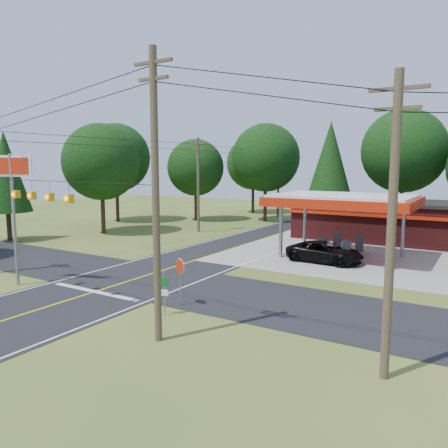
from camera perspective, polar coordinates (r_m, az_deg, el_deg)
The scene contains 16 objects.
ground at distance 28.30m, azimuth -11.03°, elevation -6.95°, with size 120.00×120.00×0.00m, color #465D20.
main_highway at distance 28.30m, azimuth -11.03°, elevation -6.93°, with size 8.00×120.00×0.02m, color black.
cross_road at distance 28.30m, azimuth -11.03°, elevation -6.92°, with size 70.00×7.00×0.02m, color black.
lane_center_yellow at distance 28.29m, azimuth -11.03°, elevation -6.90°, with size 0.15×110.00×0.00m, color yellow.
gas_canopy at distance 34.56m, azimuth 15.30°, elevation 2.73°, with size 10.60×7.40×4.88m.
convenience_store at distance 44.21m, azimuth 20.11°, elevation 0.48°, with size 16.40×7.55×3.80m.
utility_pole_near_right at distance 17.22m, azimuth -8.92°, elevation 3.89°, with size 1.80×0.30×11.50m.
utility_pole_far_left at distance 46.51m, azimuth -3.39°, elevation 5.32°, with size 1.80×0.30×10.00m.
utility_pole_right_b at distance 14.92m, azimuth 21.05°, elevation -0.01°, with size 1.80×0.30×10.00m.
utility_pole_north at distance 60.59m, azimuth 7.10°, elevation 5.38°, with size 0.30×0.30×9.50m.
overhead_beacons at distance 24.20m, azimuth -22.89°, elevation 5.04°, with size 17.04×2.04×1.03m.
treeline_backdrop at distance 47.55m, azimuth 9.69°, elevation 8.04°, with size 70.27×51.59×13.30m.
suv_car at distance 32.85m, azimuth 13.03°, elevation -3.61°, with size 5.49×5.49×1.53m, color black.
big_stop_sign at distance 28.08m, azimuth -25.97°, elevation 4.43°, with size 2.81×0.81×7.75m.
octagonal_stop_sign at distance 22.11m, azimuth -5.74°, elevation -6.05°, with size 0.79×0.40×2.47m.
route_sign_post at distance 20.97m, azimuth -7.83°, elevation -8.45°, with size 0.43×0.15×2.14m.
Camera 1 is at (18.68, -20.06, 7.05)m, focal length 35.00 mm.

